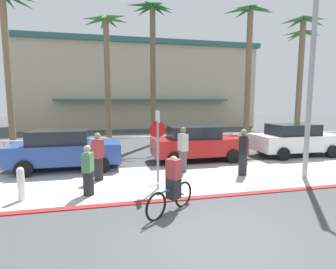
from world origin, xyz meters
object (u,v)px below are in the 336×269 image
at_px(stop_sign_bike_lane, 158,139).
at_px(palm_tree_6, 302,51).
at_px(palm_tree_7, 301,58).
at_px(car_white_3, 295,140).
at_px(palm_tree_3, 107,51).
at_px(car_red_2, 197,143).
at_px(bollard_1, 21,184).
at_px(pedestrian_1, 183,151).
at_px(cyclist_blue_0, 172,186).
at_px(palm_tree_4, 152,39).
at_px(car_blue_1, 65,149).
at_px(palm_tree_5, 249,45).
at_px(pedestrian_2, 98,159).
at_px(palm_tree_2, 5,30).
at_px(streetlight_curb, 317,60).
at_px(pedestrian_0, 243,154).
at_px(pedestrian_3, 88,173).

bearing_deg(stop_sign_bike_lane, palm_tree_6, 33.01).
height_order(palm_tree_7, car_white_3, palm_tree_7).
height_order(palm_tree_3, car_red_2, palm_tree_3).
distance_m(bollard_1, pedestrian_1, 5.74).
height_order(cyclist_blue_0, pedestrian_1, pedestrian_1).
bearing_deg(palm_tree_6, car_white_3, -129.67).
xyz_separation_m(palm_tree_3, palm_tree_4, (2.87, 0.06, 0.91)).
distance_m(palm_tree_6, car_blue_1, 15.48).
bearing_deg(palm_tree_6, palm_tree_5, 172.82).
relative_size(palm_tree_3, palm_tree_5, 0.91).
height_order(bollard_1, car_red_2, car_red_2).
bearing_deg(palm_tree_7, car_blue_1, -157.14).
bearing_deg(pedestrian_2, palm_tree_2, 124.42).
height_order(streetlight_curb, palm_tree_4, palm_tree_4).
xyz_separation_m(car_blue_1, cyclist_blue_0, (3.37, -5.08, -0.18)).
distance_m(streetlight_curb, pedestrian_0, 4.16).
height_order(palm_tree_3, palm_tree_6, palm_tree_6).
xyz_separation_m(pedestrian_0, pedestrian_3, (-5.66, -0.96, -0.13)).
distance_m(stop_sign_bike_lane, pedestrian_2, 2.54).
bearing_deg(car_blue_1, bollard_1, -101.54).
xyz_separation_m(palm_tree_5, car_white_3, (0.74, -3.81, -5.52)).
xyz_separation_m(palm_tree_4, cyclist_blue_0, (-1.28, -10.72, -6.11)).
bearing_deg(pedestrian_3, car_blue_1, 108.94).
relative_size(palm_tree_3, palm_tree_6, 0.97).
relative_size(palm_tree_7, car_red_2, 1.93).
xyz_separation_m(palm_tree_2, palm_tree_7, (20.58, 1.41, -0.58)).
height_order(streetlight_curb, palm_tree_5, palm_tree_5).
bearing_deg(car_blue_1, car_white_3, 1.77).
bearing_deg(pedestrian_2, car_red_2, 26.66).
xyz_separation_m(palm_tree_5, car_blue_1, (-10.57, -4.16, -5.52)).
relative_size(palm_tree_2, palm_tree_3, 1.13).
xyz_separation_m(car_blue_1, pedestrian_1, (4.69, -1.44, -0.01)).
bearing_deg(palm_tree_4, streetlight_curb, -64.92).
bearing_deg(palm_tree_4, car_red_2, -76.47).
relative_size(cyclist_blue_0, pedestrian_2, 0.86).
bearing_deg(palm_tree_4, pedestrian_0, -74.97).
bearing_deg(pedestrian_0, palm_tree_4, 105.03).
bearing_deg(palm_tree_3, palm_tree_6, -8.64).
relative_size(palm_tree_4, pedestrian_3, 5.79).
distance_m(palm_tree_3, car_red_2, 8.33).
bearing_deg(cyclist_blue_0, palm_tree_4, 83.17).
bearing_deg(car_white_3, pedestrian_0, -148.48).
distance_m(car_white_3, pedestrian_1, 6.86).
height_order(palm_tree_7, pedestrian_1, palm_tree_7).
xyz_separation_m(palm_tree_7, pedestrian_0, (-9.98, -9.49, -5.43)).
distance_m(palm_tree_4, palm_tree_7, 12.24).
distance_m(palm_tree_5, pedestrian_3, 13.33).
xyz_separation_m(streetlight_curb, car_white_3, (2.40, 3.82, -3.41)).
bearing_deg(pedestrian_1, car_red_2, 56.17).
relative_size(palm_tree_4, car_white_3, 2.05).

